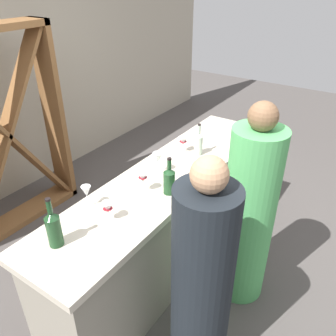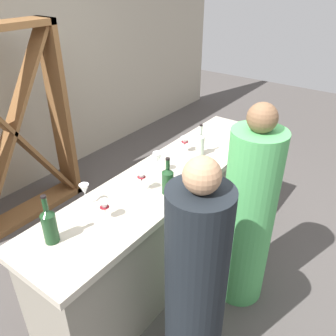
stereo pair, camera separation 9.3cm
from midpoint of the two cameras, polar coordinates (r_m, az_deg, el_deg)
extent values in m
plane|color=#4C4744|center=(3.23, -0.86, -15.49)|extent=(12.00, 12.00, 0.00)
cube|color=gray|center=(2.92, -0.93, -9.34)|extent=(2.42, 0.51, 0.90)
cube|color=beige|center=(2.65, -1.01, -1.41)|extent=(2.50, 0.59, 0.05)
cube|color=brown|center=(3.89, -18.89, 8.16)|extent=(0.06, 0.28, 1.91)
cube|color=brown|center=(4.04, -23.02, -6.94)|extent=(1.21, 0.28, 0.06)
cube|color=brown|center=(3.60, -25.91, 4.97)|extent=(1.12, 0.20, 1.81)
cube|color=brown|center=(3.60, -25.91, 4.97)|extent=(1.12, 0.20, 1.81)
cylinder|color=#193D1E|center=(2.07, -19.43, -9.80)|extent=(0.08, 0.08, 0.19)
cone|color=#193D1E|center=(2.00, -19.97, -7.33)|extent=(0.08, 0.08, 0.04)
cylinder|color=#193D1E|center=(1.97, -20.26, -6.00)|extent=(0.03, 0.03, 0.08)
cylinder|color=black|center=(1.94, -20.49, -4.92)|extent=(0.03, 0.03, 0.01)
cylinder|color=#193D1E|center=(2.38, -0.92, -2.45)|extent=(0.08, 0.08, 0.16)
cone|color=#193D1E|center=(2.33, -0.94, -0.44)|extent=(0.08, 0.08, 0.03)
cylinder|color=#193D1E|center=(2.30, -0.95, 0.63)|extent=(0.03, 0.03, 0.07)
cylinder|color=black|center=(2.28, -0.96, 1.50)|extent=(0.03, 0.03, 0.01)
cylinder|color=#B7C6B2|center=(2.89, 4.10, 3.72)|extent=(0.07, 0.07, 0.16)
cone|color=#B7C6B2|center=(2.84, 4.17, 5.46)|extent=(0.07, 0.07, 0.03)
cylinder|color=#B7C6B2|center=(2.82, 4.20, 6.37)|extent=(0.02, 0.02, 0.07)
cylinder|color=black|center=(2.81, 4.23, 7.11)|extent=(0.03, 0.03, 0.01)
cylinder|color=white|center=(2.22, -10.87, -8.34)|extent=(0.06, 0.06, 0.00)
cylinder|color=white|center=(2.20, -10.95, -7.68)|extent=(0.01, 0.01, 0.06)
cone|color=white|center=(2.16, -11.12, -6.33)|extent=(0.07, 0.07, 0.07)
cone|color=maroon|center=(2.17, -11.06, -6.81)|extent=(0.06, 0.06, 0.02)
cylinder|color=white|center=(2.44, -5.16, -3.80)|extent=(0.06, 0.06, 0.00)
cylinder|color=white|center=(2.42, -5.20, -2.94)|extent=(0.01, 0.01, 0.08)
cone|color=white|center=(2.38, -5.29, -1.44)|extent=(0.07, 0.07, 0.07)
cone|color=maroon|center=(2.39, -5.26, -1.84)|extent=(0.06, 0.06, 0.03)
cylinder|color=white|center=(2.65, -2.69, -0.70)|extent=(0.06, 0.06, 0.00)
cylinder|color=white|center=(2.63, -2.71, 0.10)|extent=(0.01, 0.01, 0.08)
cone|color=white|center=(2.59, -2.75, 1.66)|extent=(0.08, 0.08, 0.08)
cylinder|color=white|center=(2.95, 1.54, 2.72)|extent=(0.06, 0.06, 0.00)
cylinder|color=white|center=(2.94, 1.55, 3.34)|extent=(0.01, 0.01, 0.07)
cone|color=white|center=(2.91, 1.57, 4.52)|extent=(0.07, 0.07, 0.07)
cone|color=maroon|center=(2.92, 1.57, 4.15)|extent=(0.06, 0.06, 0.02)
cylinder|color=white|center=(2.36, -14.07, -6.11)|extent=(0.07, 0.07, 0.00)
cylinder|color=white|center=(2.33, -14.20, -5.30)|extent=(0.01, 0.01, 0.08)
cone|color=white|center=(2.29, -14.43, -3.74)|extent=(0.06, 0.06, 0.07)
cylinder|color=black|center=(2.15, 4.21, -19.00)|extent=(0.39, 0.39, 1.37)
sphere|color=tan|center=(1.65, 5.20, -1.11)|extent=(0.19, 0.19, 0.19)
cylinder|color=#4CA559|center=(2.62, 12.04, -8.14)|extent=(0.45, 0.45, 1.42)
sphere|color=brown|center=(2.23, 14.21, 8.23)|extent=(0.19, 0.19, 0.19)
camera|label=1|loc=(0.05, -91.02, -0.59)|focal=37.09mm
camera|label=2|loc=(0.05, 88.98, 0.59)|focal=37.09mm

